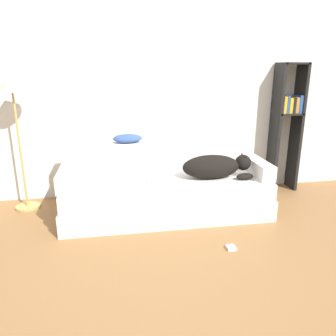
{
  "coord_description": "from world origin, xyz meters",
  "views": [
    {
      "loc": [
        -0.54,
        -1.72,
        1.53
      ],
      "look_at": [
        0.0,
        1.43,
        0.55
      ],
      "focal_mm": 35.0,
      "sensor_mm": 36.0,
      "label": 1
    }
  ],
  "objects_px": {
    "floor_lamp": "(14,100)",
    "power_adapter": "(231,248)",
    "bookshelf": "(287,120)",
    "couch": "(167,197)",
    "dog": "(215,166)",
    "throw_pillow": "(127,138)",
    "laptop": "(162,180)"
  },
  "relations": [
    {
      "from": "floor_lamp",
      "to": "power_adapter",
      "type": "height_order",
      "value": "floor_lamp"
    },
    {
      "from": "floor_lamp",
      "to": "bookshelf",
      "type": "bearing_deg",
      "value": 2.06
    },
    {
      "from": "couch",
      "to": "floor_lamp",
      "type": "distance_m",
      "value": 1.89
    },
    {
      "from": "dog",
      "to": "throw_pillow",
      "type": "xyz_separation_m",
      "value": [
        -0.9,
        0.39,
        0.25
      ]
    },
    {
      "from": "laptop",
      "to": "power_adapter",
      "type": "distance_m",
      "value": 0.99
    },
    {
      "from": "dog",
      "to": "power_adapter",
      "type": "relative_size",
      "value": 9.96
    },
    {
      "from": "couch",
      "to": "throw_pillow",
      "type": "relative_size",
      "value": 6.75
    },
    {
      "from": "bookshelf",
      "to": "floor_lamp",
      "type": "xyz_separation_m",
      "value": [
        -3.16,
        -0.11,
        0.31
      ]
    },
    {
      "from": "laptop",
      "to": "bookshelf",
      "type": "bearing_deg",
      "value": 20.47
    },
    {
      "from": "throw_pillow",
      "to": "bookshelf",
      "type": "bearing_deg",
      "value": 5.69
    },
    {
      "from": "dog",
      "to": "bookshelf",
      "type": "xyz_separation_m",
      "value": [
        1.11,
        0.59,
        0.37
      ]
    },
    {
      "from": "couch",
      "to": "throw_pillow",
      "type": "height_order",
      "value": "throw_pillow"
    },
    {
      "from": "bookshelf",
      "to": "laptop",
      "type": "bearing_deg",
      "value": -160.32
    },
    {
      "from": "bookshelf",
      "to": "couch",
      "type": "bearing_deg",
      "value": -161.68
    },
    {
      "from": "throw_pillow",
      "to": "power_adapter",
      "type": "height_order",
      "value": "throw_pillow"
    },
    {
      "from": "dog",
      "to": "throw_pillow",
      "type": "distance_m",
      "value": 1.01
    },
    {
      "from": "floor_lamp",
      "to": "power_adapter",
      "type": "xyz_separation_m",
      "value": [
        1.98,
        -1.25,
        -1.19
      ]
    },
    {
      "from": "couch",
      "to": "bookshelf",
      "type": "distance_m",
      "value": 1.85
    },
    {
      "from": "throw_pillow",
      "to": "power_adapter",
      "type": "xyz_separation_m",
      "value": [
        0.82,
        -1.17,
        -0.77
      ]
    },
    {
      "from": "laptop",
      "to": "couch",
      "type": "bearing_deg",
      "value": 47.06
    },
    {
      "from": "throw_pillow",
      "to": "couch",
      "type": "bearing_deg",
      "value": -41.53
    },
    {
      "from": "throw_pillow",
      "to": "floor_lamp",
      "type": "bearing_deg",
      "value": 175.74
    },
    {
      "from": "throw_pillow",
      "to": "power_adapter",
      "type": "distance_m",
      "value": 1.62
    },
    {
      "from": "couch",
      "to": "throw_pillow",
      "type": "bearing_deg",
      "value": 138.47
    },
    {
      "from": "laptop",
      "to": "throw_pillow",
      "type": "relative_size",
      "value": 0.99
    },
    {
      "from": "throw_pillow",
      "to": "power_adapter",
      "type": "relative_size",
      "value": 4.27
    },
    {
      "from": "couch",
      "to": "laptop",
      "type": "bearing_deg",
      "value": -133.74
    },
    {
      "from": "couch",
      "to": "floor_lamp",
      "type": "bearing_deg",
      "value": 164.58
    },
    {
      "from": "throw_pillow",
      "to": "floor_lamp",
      "type": "xyz_separation_m",
      "value": [
        -1.16,
        0.09,
        0.43
      ]
    },
    {
      "from": "dog",
      "to": "floor_lamp",
      "type": "xyz_separation_m",
      "value": [
        -2.05,
        0.47,
        0.68
      ]
    },
    {
      "from": "dog",
      "to": "throw_pillow",
      "type": "relative_size",
      "value": 2.33
    },
    {
      "from": "throw_pillow",
      "to": "floor_lamp",
      "type": "height_order",
      "value": "floor_lamp"
    }
  ]
}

